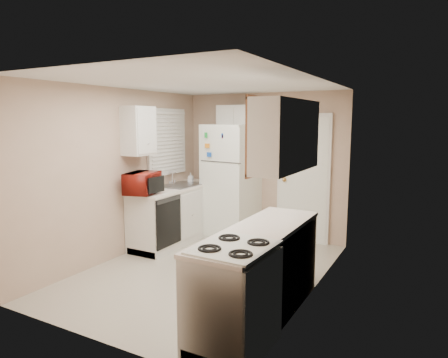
% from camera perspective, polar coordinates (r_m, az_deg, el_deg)
% --- Properties ---
extents(floor, '(3.80, 3.80, 0.00)m').
position_cam_1_polar(floor, '(5.36, -2.62, -12.95)').
color(floor, beige).
rests_on(floor, ground).
extents(ceiling, '(3.80, 3.80, 0.00)m').
position_cam_1_polar(ceiling, '(5.02, -2.81, 13.53)').
color(ceiling, white).
rests_on(ceiling, floor).
extents(wall_left, '(3.80, 3.80, 0.00)m').
position_cam_1_polar(wall_left, '(5.89, -14.43, 0.80)').
color(wall_left, tan).
rests_on(wall_left, floor).
extents(wall_right, '(3.80, 3.80, 0.00)m').
position_cam_1_polar(wall_right, '(4.49, 12.74, -1.42)').
color(wall_right, tan).
rests_on(wall_right, floor).
extents(wall_back, '(2.80, 2.80, 0.00)m').
position_cam_1_polar(wall_back, '(6.73, 5.70, 1.94)').
color(wall_back, tan).
rests_on(wall_back, floor).
extents(wall_front, '(2.80, 2.80, 0.00)m').
position_cam_1_polar(wall_front, '(3.59, -18.67, -4.09)').
color(wall_front, tan).
rests_on(wall_front, floor).
extents(left_counter, '(0.60, 1.80, 0.90)m').
position_cam_1_polar(left_counter, '(6.53, -6.85, -4.97)').
color(left_counter, silver).
rests_on(left_counter, floor).
extents(dishwasher, '(0.03, 0.58, 0.72)m').
position_cam_1_polar(dishwasher, '(5.88, -7.93, -6.08)').
color(dishwasher, black).
rests_on(dishwasher, floor).
extents(sink, '(0.54, 0.74, 0.16)m').
position_cam_1_polar(sink, '(6.57, -6.15, -1.23)').
color(sink, gray).
rests_on(sink, left_counter).
extents(microwave, '(0.62, 0.45, 0.37)m').
position_cam_1_polar(microwave, '(5.86, -11.58, -0.62)').
color(microwave, maroon).
rests_on(microwave, left_counter).
extents(soap_bottle, '(0.09, 0.09, 0.17)m').
position_cam_1_polar(soap_bottle, '(6.81, -4.80, 0.33)').
color(soap_bottle, white).
rests_on(soap_bottle, left_counter).
extents(window_blinds, '(0.10, 0.98, 1.08)m').
position_cam_1_polar(window_blinds, '(6.64, -8.11, 5.27)').
color(window_blinds, silver).
rests_on(window_blinds, wall_left).
extents(upper_cabinet_left, '(0.30, 0.45, 0.70)m').
position_cam_1_polar(upper_cabinet_left, '(5.91, -12.11, 6.74)').
color(upper_cabinet_left, silver).
rests_on(upper_cabinet_left, wall_left).
extents(refrigerator, '(0.87, 0.85, 1.88)m').
position_cam_1_polar(refrigerator, '(6.69, 1.07, -0.29)').
color(refrigerator, white).
rests_on(refrigerator, floor).
extents(cabinet_over_fridge, '(0.70, 0.30, 0.40)m').
position_cam_1_polar(cabinet_over_fridge, '(6.72, 2.12, 8.79)').
color(cabinet_over_fridge, silver).
rests_on(cabinet_over_fridge, wall_back).
extents(interior_door, '(0.86, 0.06, 2.08)m').
position_cam_1_polar(interior_door, '(6.48, 11.25, -0.04)').
color(interior_door, white).
rests_on(interior_door, floor).
extents(right_counter, '(0.60, 2.00, 0.90)m').
position_cam_1_polar(right_counter, '(4.06, 5.01, -13.30)').
color(right_counter, silver).
rests_on(right_counter, floor).
extents(stove, '(0.60, 0.73, 0.87)m').
position_cam_1_polar(stove, '(3.53, 1.48, -17.02)').
color(stove, white).
rests_on(stove, floor).
extents(upper_cabinet_right, '(0.30, 1.20, 0.70)m').
position_cam_1_polar(upper_cabinet_right, '(4.00, 8.96, 6.16)').
color(upper_cabinet_right, silver).
rests_on(upper_cabinet_right, wall_right).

